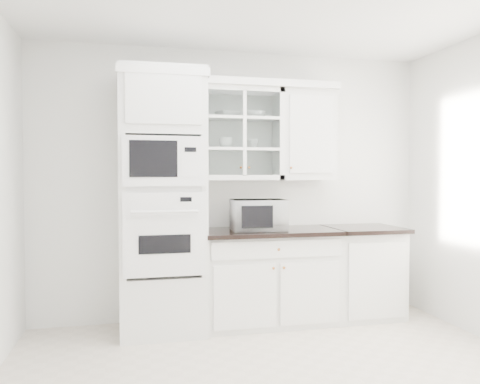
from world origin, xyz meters
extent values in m
cube|color=white|center=(0.00, 1.74, 1.35)|extent=(4.00, 0.02, 2.70)
cube|color=white|center=(-0.75, 1.43, 1.20)|extent=(0.76, 0.65, 2.40)
cube|color=white|center=(-0.75, 1.09, 0.94)|extent=(0.70, 0.03, 0.72)
cube|color=black|center=(-0.75, 1.07, 0.86)|extent=(0.44, 0.01, 0.16)
cube|color=white|center=(-0.75, 1.09, 1.56)|extent=(0.70, 0.03, 0.43)
cube|color=black|center=(-0.84, 1.07, 1.58)|extent=(0.40, 0.01, 0.31)
cube|color=white|center=(0.28, 1.45, 0.44)|extent=(1.30, 0.60, 0.88)
cube|color=black|center=(0.28, 1.42, 0.90)|extent=(1.32, 0.67, 0.04)
cube|color=white|center=(1.28, 1.45, 0.44)|extent=(0.70, 0.60, 0.88)
cube|color=black|center=(1.28, 1.42, 0.90)|extent=(0.72, 0.67, 0.04)
cube|color=white|center=(0.03, 1.58, 1.85)|extent=(0.80, 0.33, 0.90)
cube|color=white|center=(0.03, 1.58, 1.70)|extent=(0.74, 0.29, 0.02)
cube|color=white|center=(0.03, 1.58, 2.00)|extent=(0.74, 0.29, 0.02)
cube|color=white|center=(0.71, 1.58, 1.85)|extent=(0.55, 0.33, 0.90)
cube|color=white|center=(-0.07, 1.56, 2.33)|extent=(2.14, 0.38, 0.07)
imported|color=white|center=(0.16, 1.40, 1.07)|extent=(0.53, 0.45, 0.29)
imported|color=white|center=(-0.10, 1.58, 2.04)|extent=(0.28, 0.28, 0.06)
imported|color=white|center=(0.17, 1.57, 2.04)|extent=(0.22, 0.22, 0.07)
imported|color=white|center=(-0.12, 1.58, 1.76)|extent=(0.15, 0.15, 0.11)
imported|color=white|center=(0.15, 1.58, 1.76)|extent=(0.10, 0.10, 0.09)
camera|label=1|loc=(-1.01, -2.92, 1.44)|focal=35.00mm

